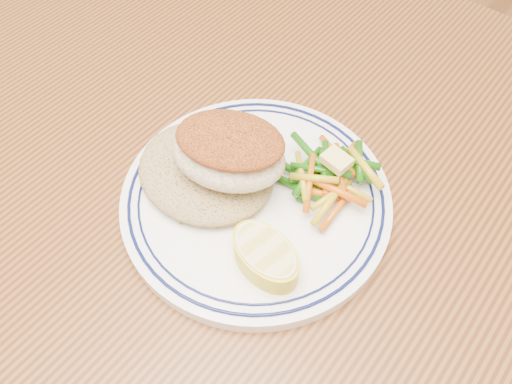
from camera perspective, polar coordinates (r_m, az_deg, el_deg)
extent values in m
cube|color=#4A250E|center=(0.52, -2.11, -1.35)|extent=(1.50, 0.90, 0.04)
cylinder|color=#4A250E|center=(1.33, -13.96, 15.84)|extent=(0.07, 0.07, 0.71)
cylinder|color=white|center=(0.49, 0.00, -0.85)|extent=(0.26, 0.26, 0.01)
torus|color=#0A113F|center=(0.48, 0.00, -0.28)|extent=(0.25, 0.25, 0.00)
torus|color=#0A113F|center=(0.48, 0.00, -0.28)|extent=(0.23, 0.23, 0.00)
ellipsoid|color=olive|center=(0.48, -5.74, 2.72)|extent=(0.14, 0.12, 0.03)
ellipsoid|color=beige|center=(0.46, -3.14, 4.22)|extent=(0.13, 0.11, 0.05)
ellipsoid|color=#904517|center=(0.44, -2.99, 6.00)|extent=(0.12, 0.10, 0.02)
cylinder|color=#18580B|center=(0.49, 8.25, 1.25)|extent=(0.02, 0.05, 0.01)
cylinder|color=#18580B|center=(0.49, 6.79, 1.45)|extent=(0.01, 0.06, 0.01)
cylinder|color=#C9560A|center=(0.49, 8.79, 0.97)|extent=(0.05, 0.01, 0.01)
cylinder|color=#18580B|center=(0.50, 10.58, 3.17)|extent=(0.06, 0.01, 0.01)
cylinder|color=#18580B|center=(0.48, 4.72, 0.57)|extent=(0.05, 0.01, 0.01)
cylinder|color=#C9560A|center=(0.47, 7.85, -0.23)|extent=(0.05, 0.03, 0.01)
cylinder|color=#C9560A|center=(0.49, 8.25, 1.59)|extent=(0.05, 0.02, 0.01)
cylinder|color=#18580B|center=(0.48, 5.27, 1.87)|extent=(0.05, 0.01, 0.01)
cylinder|color=#C9560A|center=(0.50, 9.31, 4.14)|extent=(0.06, 0.03, 0.01)
cylinder|color=#18580B|center=(0.48, 7.27, 0.63)|extent=(0.02, 0.05, 0.01)
cylinder|color=#18580B|center=(0.48, 7.02, 1.32)|extent=(0.04, 0.04, 0.01)
cylinder|color=#C9560A|center=(0.47, 9.28, -1.89)|extent=(0.01, 0.06, 0.01)
cylinder|color=#18580B|center=(0.50, 9.10, 3.36)|extent=(0.05, 0.01, 0.01)
cylinder|color=#B79713|center=(0.48, 10.41, 0.50)|extent=(0.05, 0.01, 0.01)
cylinder|color=#C9560A|center=(0.49, 7.73, 3.27)|extent=(0.01, 0.05, 0.01)
cylinder|color=#C9560A|center=(0.50, 9.90, 3.82)|extent=(0.01, 0.05, 0.01)
cylinder|color=#C9560A|center=(0.48, 8.48, 2.52)|extent=(0.03, 0.05, 0.01)
cylinder|color=#18580B|center=(0.48, 6.07, 1.94)|extent=(0.01, 0.06, 0.01)
cylinder|color=#B79713|center=(0.47, 8.61, -0.34)|extent=(0.01, 0.05, 0.01)
cylinder|color=#B79713|center=(0.46, 8.44, -1.10)|extent=(0.01, 0.06, 0.01)
cylinder|color=#C9560A|center=(0.48, 9.52, 2.71)|extent=(0.04, 0.05, 0.01)
cylinder|color=#18580B|center=(0.48, 5.69, 3.19)|extent=(0.01, 0.05, 0.01)
cylinder|color=#18580B|center=(0.49, 11.44, 3.09)|extent=(0.05, 0.03, 0.01)
cylinder|color=#B79713|center=(0.47, 5.25, 1.83)|extent=(0.04, 0.05, 0.01)
cylinder|color=#18580B|center=(0.48, 7.86, 3.31)|extent=(0.03, 0.04, 0.01)
cylinder|color=#C9560A|center=(0.47, 9.36, 0.05)|extent=(0.06, 0.02, 0.01)
cylinder|color=#C9560A|center=(0.47, 6.14, 1.10)|extent=(0.04, 0.06, 0.01)
cylinder|color=#18580B|center=(0.49, 6.41, 4.22)|extent=(0.06, 0.02, 0.01)
cylinder|color=#18580B|center=(0.49, 11.73, 3.43)|extent=(0.03, 0.04, 0.01)
cylinder|color=#18580B|center=(0.49, 10.67, 3.65)|extent=(0.06, 0.03, 0.01)
cylinder|color=#18580B|center=(0.48, 7.41, 2.53)|extent=(0.06, 0.03, 0.01)
cylinder|color=#B79713|center=(0.47, 6.69, 1.58)|extent=(0.04, 0.03, 0.01)
cylinder|color=#B79713|center=(0.48, 12.38, 2.77)|extent=(0.05, 0.03, 0.01)
cube|color=#E8CF71|center=(0.47, 9.20, 3.60)|extent=(0.03, 0.02, 0.01)
torus|color=white|center=(0.42, 1.11, -6.58)|extent=(0.07, 0.07, 0.00)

